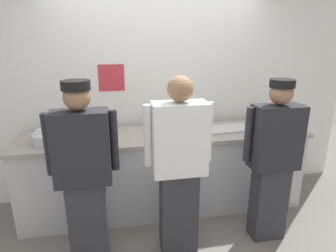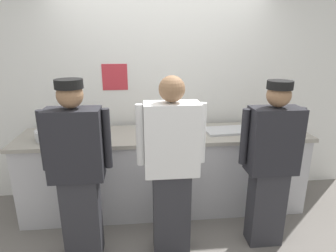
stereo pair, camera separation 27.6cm
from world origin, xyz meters
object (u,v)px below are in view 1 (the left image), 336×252
Objects in this scene: squeeze_bottle_secondary at (271,115)px; sheet_tray at (227,129)px; chef_far_right at (273,158)px; mixing_bowl_steel at (51,138)px; ramekin_red_sauce at (287,130)px; squeeze_bottle_primary at (151,124)px; plate_stack_front at (167,132)px; deli_cup at (40,133)px; chef_center at (179,165)px; ramekin_orange_sauce at (99,133)px; ramekin_green_sauce at (101,139)px; chef_near_left at (84,172)px.

sheet_tray is at bearing -166.91° from squeeze_bottle_secondary.
chef_far_right is 2.24m from mixing_bowl_steel.
squeeze_bottle_secondary is 2.34× the size of ramekin_red_sauce.
mixing_bowl_steel is 1.06m from squeeze_bottle_primary.
plate_stack_front is 2.67× the size of deli_cup.
sheet_tray is 0.68m from ramekin_red_sauce.
squeeze_bottle_secondary is (1.52, 0.10, -0.00)m from squeeze_bottle_primary.
chef_far_right is (0.93, 0.02, -0.02)m from chef_center.
squeeze_bottle_secondary is at bearing 4.54° from mixing_bowl_steel.
ramekin_orange_sauce is (-2.11, -0.07, -0.08)m from squeeze_bottle_secondary.
chef_center reaches higher than ramekin_red_sauce.
chef_center is at bearing -178.85° from chef_far_right.
squeeze_bottle_primary is at bearing 16.02° from ramekin_green_sauce.
squeeze_bottle_primary reaches higher than plate_stack_front.
chef_center is at bearing -90.61° from plate_stack_front.
squeeze_bottle_secondary is (1.37, 0.25, 0.05)m from plate_stack_front.
chef_near_left is at bearing -155.53° from sheet_tray.
chef_near_left is at bearing -131.84° from squeeze_bottle_primary.
chef_center is 1.09m from ramekin_orange_sauce.
chef_far_right reaches higher than deli_cup.
mixing_bowl_steel is 3.38× the size of ramekin_orange_sauce.
squeeze_bottle_primary reaches higher than ramekin_red_sauce.
chef_near_left is at bearing -101.78° from ramekin_green_sauce.
deli_cup reaches higher than sheet_tray.
squeeze_bottle_secondary reaches higher than ramekin_orange_sauce.
chef_far_right is 15.47× the size of ramekin_orange_sauce.
chef_near_left is at bearing -96.94° from ramekin_orange_sauce.
mixing_bowl_steel is 3.87× the size of ramekin_red_sauce.
squeeze_bottle_primary is 2.38× the size of deli_cup.
chef_far_right is 1.84m from ramekin_orange_sauce.
deli_cup is at bearing 159.37° from chef_far_right.
chef_near_left reaches higher than sheet_tray.
plate_stack_front is at bearing -172.44° from sheet_tray.
chef_near_left is 18.12× the size of ramekin_red_sauce.
chef_far_right is at bearing -117.45° from squeeze_bottle_secondary.
ramekin_green_sauce is at bearing -21.38° from deli_cup.
squeeze_bottle_primary is (-1.07, 0.76, 0.18)m from chef_far_right.
sheet_tray is at bearing 24.47° from chef_near_left.
ramekin_red_sauce is at bearing 48.20° from chef_far_right.
sheet_tray is 6.68× the size of ramekin_green_sauce.
ramekin_red_sauce is at bearing -7.15° from deli_cup.
squeeze_bottle_secondary reaches higher than sheet_tray.
chef_center is 18.67× the size of deli_cup.
deli_cup reaches higher than ramekin_red_sauce.
chef_near_left is at bearing -158.65° from squeeze_bottle_secondary.
mixing_bowl_steel reaches higher than ramekin_green_sauce.
chef_near_left is 0.62m from ramekin_green_sauce.
sheet_tray is (-0.19, 0.72, 0.08)m from chef_far_right.
ramekin_red_sauce is (2.12, -0.28, -0.00)m from ramekin_orange_sauce.
plate_stack_front reaches higher than deli_cup.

